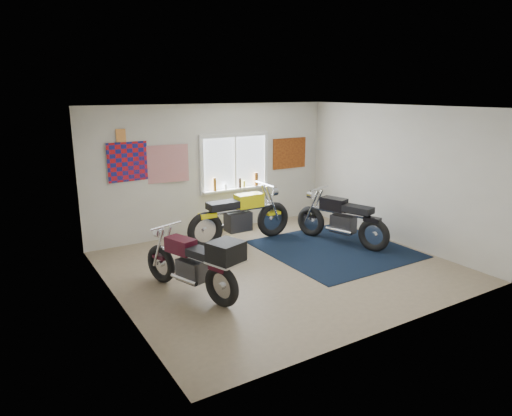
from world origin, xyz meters
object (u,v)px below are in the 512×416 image
black_chrome_bike (341,221)px  maroon_tourer (196,264)px  navy_rug (334,249)px  yellow_triumph (240,218)px

black_chrome_bike → maroon_tourer: 3.53m
navy_rug → maroon_tourer: size_ratio=1.36×
navy_rug → black_chrome_bike: size_ratio=1.29×
navy_rug → yellow_triumph: bearing=135.6°
maroon_tourer → navy_rug: bearing=-99.4°
yellow_triumph → black_chrome_bike: 2.01m
black_chrome_bike → maroon_tourer: (-3.45, -0.73, 0.05)m
yellow_triumph → navy_rug: bearing=-44.3°
navy_rug → black_chrome_bike: (0.35, 0.22, 0.46)m
yellow_triumph → black_chrome_bike: size_ratio=1.14×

